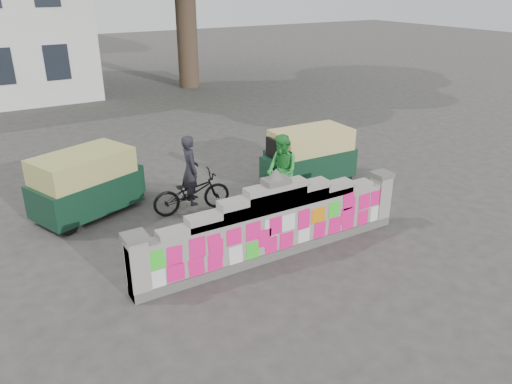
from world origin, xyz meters
TOP-DOWN VIEW (x-y plane):
  - ground at (0.00, 0.00)m, footprint 100.00×100.00m
  - parapet_wall at (-0.00, -0.01)m, footprint 6.48×0.44m
  - cyclist_bike at (-0.61, 2.96)m, footprint 2.08×0.95m
  - cyclist_rider at (-0.61, 2.96)m, footprint 0.51×0.70m
  - pedestrian at (1.66, 2.22)m, footprint 0.79×0.97m
  - rickshaw_left at (-2.88, 4.20)m, footprint 3.03×2.19m
  - rickshaw_right at (3.18, 3.12)m, footprint 2.86×1.37m

SIDE VIEW (x-z plane):
  - ground at x=0.00m, z-range 0.00..0.00m
  - cyclist_bike at x=-0.61m, z-range 0.00..1.06m
  - parapet_wall at x=0.00m, z-range -0.26..1.75m
  - rickshaw_right at x=3.18m, z-range 0.03..1.61m
  - rickshaw_left at x=-2.88m, z-range 0.03..1.66m
  - cyclist_rider at x=-0.61m, z-range 0.00..1.79m
  - pedestrian at x=1.66m, z-range 0.00..1.88m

